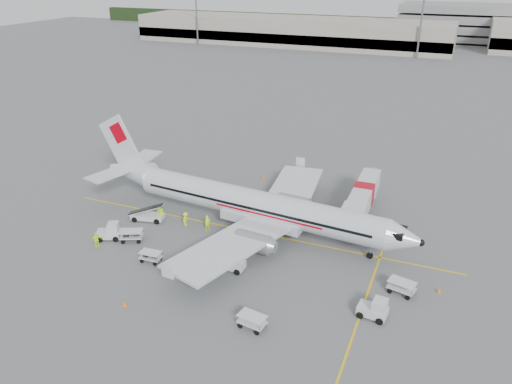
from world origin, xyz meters
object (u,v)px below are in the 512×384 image
aircraft (256,186)px  tug_mid (232,261)px  tug_fore (373,308)px  belt_loader (147,210)px  jet_bridge (363,200)px  tug_aft (108,231)px

aircraft → tug_mid: aircraft is taller
tug_fore → belt_loader: bearing=170.9°
jet_bridge → tug_mid: 18.17m
tug_fore → aircraft: bearing=151.4°
tug_fore → tug_mid: bearing=178.2°
jet_bridge → tug_fore: size_ratio=6.09×
belt_loader → tug_aft: belt_loader is taller
tug_aft → tug_mid: bearing=-27.0°
jet_bridge → aircraft: bearing=-143.1°
tug_aft → belt_loader: bearing=48.6°
aircraft → jet_bridge: 12.92m
belt_loader → tug_fore: 27.42m
tug_fore → tug_aft: (-27.85, 2.27, -0.00)m
aircraft → jet_bridge: size_ratio=2.57×
tug_aft → jet_bridge: bearing=7.6°
aircraft → belt_loader: bearing=-162.2°
belt_loader → tug_fore: size_ratio=2.03×
aircraft → jet_bridge: bearing=43.1°
jet_bridge → tug_aft: 28.06m
tug_fore → tug_mid: tug_fore is taller
tug_fore → tug_aft: bearing=-178.3°
tug_mid → tug_aft: 14.39m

